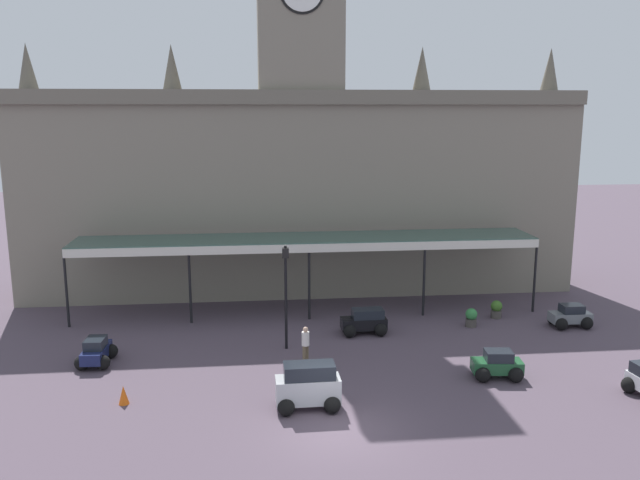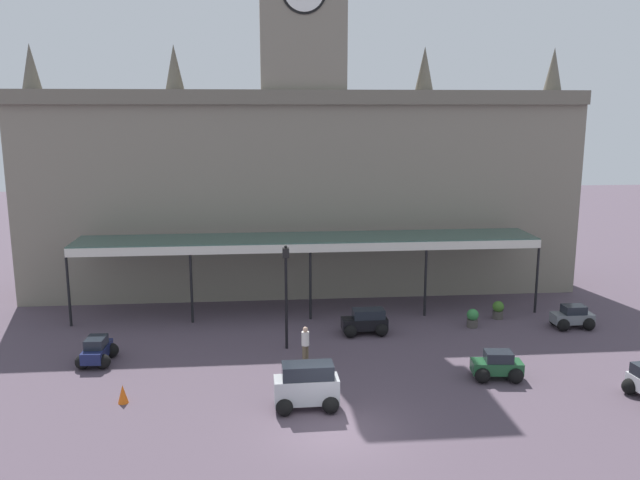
{
  "view_description": "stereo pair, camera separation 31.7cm",
  "coord_description": "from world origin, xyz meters",
  "px_view_note": "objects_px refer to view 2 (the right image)",
  "views": [
    {
      "loc": [
        -2.86,
        -20.77,
        11.02
      ],
      "look_at": [
        0.0,
        6.8,
        5.42
      ],
      "focal_mm": 36.61,
      "sensor_mm": 36.0,
      "label": 1
    },
    {
      "loc": [
        -2.55,
        -20.8,
        11.02
      ],
      "look_at": [
        0.0,
        6.8,
        5.42
      ],
      "focal_mm": 36.61,
      "sensor_mm": 36.0,
      "label": 2
    }
  ],
  "objects_px": {
    "car_grey_sedan": "(572,318)",
    "pedestrian_crossing_forecourt": "(305,343)",
    "car_navy_sedan": "(97,352)",
    "victorian_lamppost": "(286,285)",
    "planter_near_kerb": "(473,318)",
    "car_black_estate": "(365,323)",
    "planter_by_canopy": "(498,310)",
    "car_green_sedan": "(497,367)",
    "traffic_cone": "(123,394)",
    "car_silver_van": "(307,388)"
  },
  "relations": [
    {
      "from": "car_navy_sedan",
      "to": "pedestrian_crossing_forecourt",
      "type": "bearing_deg",
      "value": -5.31
    },
    {
      "from": "car_grey_sedan",
      "to": "pedestrian_crossing_forecourt",
      "type": "xyz_separation_m",
      "value": [
        -13.91,
        -3.44,
        0.41
      ]
    },
    {
      "from": "pedestrian_crossing_forecourt",
      "to": "planter_near_kerb",
      "type": "distance_m",
      "value": 9.75
    },
    {
      "from": "car_grey_sedan",
      "to": "car_navy_sedan",
      "type": "height_order",
      "value": "same"
    },
    {
      "from": "pedestrian_crossing_forecourt",
      "to": "planter_by_canopy",
      "type": "distance_m",
      "value": 11.9
    },
    {
      "from": "pedestrian_crossing_forecourt",
      "to": "traffic_cone",
      "type": "xyz_separation_m",
      "value": [
        -7.2,
        -3.33,
        -0.54
      ]
    },
    {
      "from": "car_grey_sedan",
      "to": "traffic_cone",
      "type": "xyz_separation_m",
      "value": [
        -21.11,
        -6.77,
        -0.14
      ]
    },
    {
      "from": "car_black_estate",
      "to": "victorian_lamppost",
      "type": "distance_m",
      "value": 4.97
    },
    {
      "from": "car_black_estate",
      "to": "planter_by_canopy",
      "type": "xyz_separation_m",
      "value": [
        7.45,
        1.74,
        -0.07
      ]
    },
    {
      "from": "car_navy_sedan",
      "to": "planter_by_canopy",
      "type": "distance_m",
      "value": 20.29
    },
    {
      "from": "car_black_estate",
      "to": "pedestrian_crossing_forecourt",
      "type": "relative_size",
      "value": 1.36
    },
    {
      "from": "victorian_lamppost",
      "to": "car_silver_van",
      "type": "bearing_deg",
      "value": -85.61
    },
    {
      "from": "victorian_lamppost",
      "to": "planter_near_kerb",
      "type": "distance_m",
      "value": 10.19
    },
    {
      "from": "pedestrian_crossing_forecourt",
      "to": "car_grey_sedan",
      "type": "bearing_deg",
      "value": 13.88
    },
    {
      "from": "car_grey_sedan",
      "to": "planter_near_kerb",
      "type": "xyz_separation_m",
      "value": [
        -5.04,
        0.58,
        -0.01
      ]
    },
    {
      "from": "car_navy_sedan",
      "to": "planter_near_kerb",
      "type": "bearing_deg",
      "value": 9.98
    },
    {
      "from": "car_grey_sedan",
      "to": "traffic_cone",
      "type": "bearing_deg",
      "value": -162.22
    },
    {
      "from": "traffic_cone",
      "to": "car_grey_sedan",
      "type": "bearing_deg",
      "value": 17.78
    },
    {
      "from": "pedestrian_crossing_forecourt",
      "to": "planter_by_canopy",
      "type": "height_order",
      "value": "pedestrian_crossing_forecourt"
    },
    {
      "from": "car_black_estate",
      "to": "victorian_lamppost",
      "type": "height_order",
      "value": "victorian_lamppost"
    },
    {
      "from": "car_silver_van",
      "to": "car_green_sedan",
      "type": "relative_size",
      "value": 1.13
    },
    {
      "from": "car_silver_van",
      "to": "traffic_cone",
      "type": "xyz_separation_m",
      "value": [
        -6.94,
        1.1,
        -0.44
      ]
    },
    {
      "from": "planter_near_kerb",
      "to": "planter_by_canopy",
      "type": "bearing_deg",
      "value": 34.13
    },
    {
      "from": "car_green_sedan",
      "to": "planter_by_canopy",
      "type": "height_order",
      "value": "car_green_sedan"
    },
    {
      "from": "car_green_sedan",
      "to": "pedestrian_crossing_forecourt",
      "type": "xyz_separation_m",
      "value": [
        -7.79,
        2.43,
        0.41
      ]
    },
    {
      "from": "car_green_sedan",
      "to": "car_black_estate",
      "type": "height_order",
      "value": "car_black_estate"
    },
    {
      "from": "car_grey_sedan",
      "to": "car_silver_van",
      "type": "bearing_deg",
      "value": -150.94
    },
    {
      "from": "car_navy_sedan",
      "to": "car_green_sedan",
      "type": "xyz_separation_m",
      "value": [
        16.92,
        -3.28,
        0.0
      ]
    },
    {
      "from": "car_navy_sedan",
      "to": "pedestrian_crossing_forecourt",
      "type": "xyz_separation_m",
      "value": [
        9.14,
        -0.85,
        0.41
      ]
    },
    {
      "from": "car_grey_sedan",
      "to": "planter_near_kerb",
      "type": "bearing_deg",
      "value": 173.4
    },
    {
      "from": "victorian_lamppost",
      "to": "planter_by_canopy",
      "type": "height_order",
      "value": "victorian_lamppost"
    },
    {
      "from": "traffic_cone",
      "to": "car_green_sedan",
      "type": "bearing_deg",
      "value": 3.46
    },
    {
      "from": "planter_near_kerb",
      "to": "victorian_lamppost",
      "type": "bearing_deg",
      "value": -167.44
    },
    {
      "from": "car_green_sedan",
      "to": "car_black_estate",
      "type": "xyz_separation_m",
      "value": [
        -4.56,
        5.93,
        0.06
      ]
    },
    {
      "from": "car_grey_sedan",
      "to": "pedestrian_crossing_forecourt",
      "type": "relative_size",
      "value": 1.23
    },
    {
      "from": "car_silver_van",
      "to": "pedestrian_crossing_forecourt",
      "type": "relative_size",
      "value": 1.45
    },
    {
      "from": "car_navy_sedan",
      "to": "pedestrian_crossing_forecourt",
      "type": "relative_size",
      "value": 1.25
    },
    {
      "from": "car_grey_sedan",
      "to": "pedestrian_crossing_forecourt",
      "type": "height_order",
      "value": "pedestrian_crossing_forecourt"
    },
    {
      "from": "car_grey_sedan",
      "to": "planter_by_canopy",
      "type": "xyz_separation_m",
      "value": [
        -3.24,
        1.8,
        -0.01
      ]
    },
    {
      "from": "car_black_estate",
      "to": "planter_near_kerb",
      "type": "xyz_separation_m",
      "value": [
        5.65,
        0.51,
        -0.07
      ]
    },
    {
      "from": "planter_near_kerb",
      "to": "planter_by_canopy",
      "type": "distance_m",
      "value": 2.18
    },
    {
      "from": "car_silver_van",
      "to": "car_navy_sedan",
      "type": "bearing_deg",
      "value": 149.21
    },
    {
      "from": "pedestrian_crossing_forecourt",
      "to": "victorian_lamppost",
      "type": "distance_m",
      "value": 2.95
    },
    {
      "from": "pedestrian_crossing_forecourt",
      "to": "planter_near_kerb",
      "type": "height_order",
      "value": "pedestrian_crossing_forecourt"
    },
    {
      "from": "car_black_estate",
      "to": "planter_by_canopy",
      "type": "distance_m",
      "value": 7.65
    },
    {
      "from": "traffic_cone",
      "to": "planter_near_kerb",
      "type": "distance_m",
      "value": 17.68
    },
    {
      "from": "car_grey_sedan",
      "to": "car_black_estate",
      "type": "bearing_deg",
      "value": 179.63
    },
    {
      "from": "car_grey_sedan",
      "to": "victorian_lamppost",
      "type": "bearing_deg",
      "value": -173.92
    },
    {
      "from": "car_navy_sedan",
      "to": "victorian_lamppost",
      "type": "bearing_deg",
      "value": 6.98
    },
    {
      "from": "victorian_lamppost",
      "to": "traffic_cone",
      "type": "distance_m",
      "value": 8.72
    }
  ]
}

